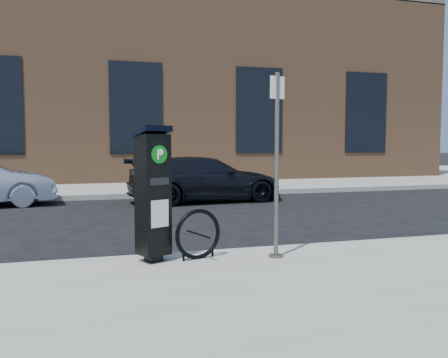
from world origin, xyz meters
name	(u,v)px	position (x,y,z in m)	size (l,w,h in m)	color
ground	(223,260)	(0.00, 0.00, 0.00)	(120.00, 120.00, 0.00)	black
sidewalk_far	(132,181)	(0.00, 14.00, 0.07)	(60.00, 12.00, 0.15)	gray
curb_near	(223,256)	(0.00, -0.02, 0.07)	(60.00, 0.12, 0.16)	#9E9B93
curb_far	(150,195)	(0.00, 8.02, 0.07)	(60.00, 0.12, 0.16)	#9E9B93
building	(125,91)	(0.00, 17.00, 4.15)	(28.00, 10.05, 8.25)	brown
parking_kiosk	(153,192)	(-1.04, -0.35, 1.05)	(0.51, 0.49, 1.75)	black
sign_pole	(277,167)	(0.57, -0.60, 1.37)	(0.21, 0.20, 2.45)	#5B5450
bike_rack	(198,234)	(-0.45, -0.40, 0.48)	(0.66, 0.25, 0.67)	black
car_dark	(205,179)	(1.41, 6.71, 0.64)	(1.80, 4.43, 1.29)	black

